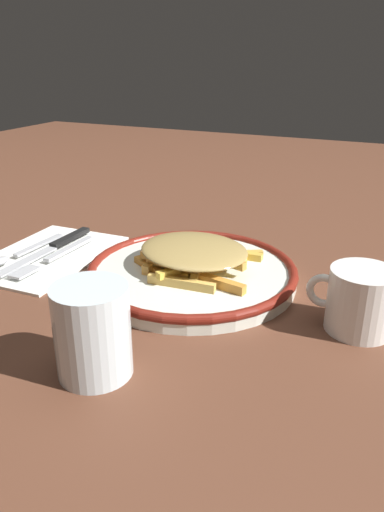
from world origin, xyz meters
TOP-DOWN VIEW (x-y plane):
  - ground_plane at (0.00, 0.00)m, footprint 2.60×2.60m
  - plate at (0.00, 0.00)m, footprint 0.30×0.30m
  - fries_heap at (-0.00, -0.01)m, footprint 0.19×0.17m
  - napkin at (0.25, 0.01)m, footprint 0.17×0.24m
  - fork at (0.22, 0.03)m, footprint 0.02×0.18m
  - knife at (0.25, -0.00)m, footprint 0.02×0.21m
  - spoon at (0.28, 0.05)m, footprint 0.02×0.15m
  - water_glass at (0.00, 0.23)m, footprint 0.08×0.08m
  - coffee_mug at (-0.23, 0.04)m, footprint 0.10×0.08m

SIDE VIEW (x-z plane):
  - ground_plane at x=0.00m, z-range 0.00..0.00m
  - napkin at x=0.25m, z-range 0.00..0.01m
  - fork at x=0.22m, z-range 0.01..0.01m
  - knife at x=0.25m, z-range 0.01..0.02m
  - spoon at x=0.28m, z-range 0.01..0.02m
  - plate at x=0.00m, z-range 0.00..0.03m
  - coffee_mug at x=-0.23m, z-range 0.00..0.08m
  - fries_heap at x=0.00m, z-range 0.02..0.06m
  - water_glass at x=0.00m, z-range 0.00..0.10m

